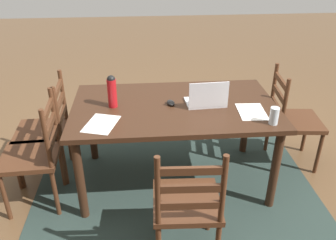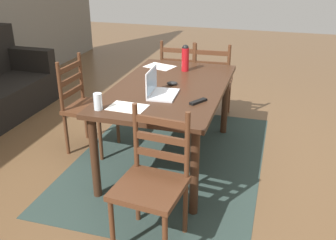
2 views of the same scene
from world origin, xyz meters
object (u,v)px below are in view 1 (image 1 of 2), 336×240
Objects in this scene: chair_right_near at (46,130)px; water_bottle at (112,91)px; chair_far_head at (187,204)px; tv_remote at (208,87)px; computer_mouse at (171,103)px; chair_right_far at (35,155)px; drinking_glass at (274,116)px; dining_table at (175,114)px; laptop at (207,99)px; chair_left_near at (292,120)px.

chair_right_near is 3.52× the size of water_bottle.
chair_far_head is 5.59× the size of tv_remote.
tv_remote is (-0.37, -0.32, -0.01)m from computer_mouse.
chair_right_far is at bearing 18.53° from water_bottle.
drinking_glass is at bearing 174.33° from chair_right_far.
computer_mouse is at bearing -20.32° from dining_table.
laptop is 0.38m from tv_remote.
tv_remote is (0.79, -0.14, 0.31)m from chair_left_near.
drinking_glass reaches higher than tv_remote.
drinking_glass is (-1.83, 0.57, 0.37)m from chair_right_near.
laptop is 3.32× the size of computer_mouse.
laptop is 1.95× the size of tv_remote.
chair_right_far reaches higher than computer_mouse.
laptop is 0.30m from computer_mouse.
laptop is (-0.26, -0.83, 0.36)m from chair_far_head.
drinking_glass is at bearing 53.21° from chair_left_near.
water_bottle is 0.49m from computer_mouse.
water_bottle is at bearing -18.05° from drinking_glass.
water_bottle is (0.50, -0.02, 0.23)m from dining_table.
chair_far_head is 3.52× the size of water_bottle.
chair_left_near is 9.50× the size of computer_mouse.
drinking_glass is (-0.70, 0.38, 0.15)m from dining_table.
chair_right_far is 1.59m from tv_remote.
chair_far_head is at bearing 15.11° from tv_remote.
chair_far_head is at bearing 136.77° from chair_right_near.
chair_left_near is 0.81m from drinking_glass.
drinking_glass is at bearing 139.43° from computer_mouse.
chair_right_near is 0.79m from water_bottle.
drinking_glass is at bearing 162.56° from chair_right_near.
tv_remote is at bearing -9.67° from chair_left_near.
water_bottle is at bearing -60.26° from chair_far_head.
tv_remote is at bearing -135.09° from dining_table.
chair_left_near is 1.70m from water_bottle.
tv_remote is (0.36, -0.71, -0.06)m from drinking_glass.
water_bottle is (0.50, -0.88, 0.44)m from chair_far_head.
laptop is at bearing 18.78° from tv_remote.
chair_far_head is at bearing 79.32° from computer_mouse.
laptop is at bearing 176.65° from water_bottle.
chair_right_far is at bearing -39.23° from tv_remote.
dining_table is 9.90× the size of tv_remote.
drinking_glass is 0.78× the size of tv_remote.
drinking_glass is 0.83m from computer_mouse.
chair_left_near is 5.59× the size of tv_remote.
chair_right_far is at bearing -1.98° from computer_mouse.
chair_right_far is 3.52× the size of water_bottle.
chair_left_near and chair_right_near have the same top height.
tv_remote reaches higher than dining_table.
chair_left_near is 2.26m from chair_right_near.
chair_right_far reaches higher than tv_remote.
chair_right_far reaches higher than drinking_glass.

